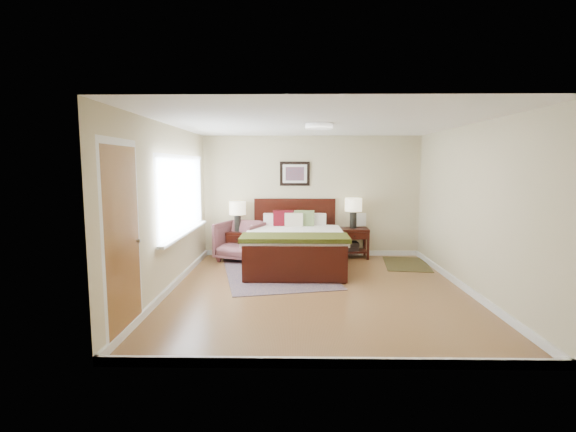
% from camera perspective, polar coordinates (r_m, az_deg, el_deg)
% --- Properties ---
extents(floor, '(5.00, 5.00, 0.00)m').
position_cam_1_polar(floor, '(6.49, 4.06, -10.02)').
color(floor, brown).
rests_on(floor, ground).
extents(back_wall, '(4.50, 0.04, 2.50)m').
position_cam_1_polar(back_wall, '(8.73, 3.23, 2.71)').
color(back_wall, '#C0B38B').
rests_on(back_wall, ground).
extents(front_wall, '(4.50, 0.04, 2.50)m').
position_cam_1_polar(front_wall, '(3.77, 6.30, -2.86)').
color(front_wall, '#C0B38B').
rests_on(front_wall, ground).
extents(left_wall, '(0.04, 5.00, 2.50)m').
position_cam_1_polar(left_wall, '(6.51, -16.02, 1.02)').
color(left_wall, '#C0B38B').
rests_on(left_wall, ground).
extents(right_wall, '(0.04, 5.00, 2.50)m').
position_cam_1_polar(right_wall, '(6.75, 23.59, 0.91)').
color(right_wall, '#C0B38B').
rests_on(right_wall, ground).
extents(ceiling, '(4.50, 5.00, 0.02)m').
position_cam_1_polar(ceiling, '(6.24, 4.26, 12.53)').
color(ceiling, white).
rests_on(ceiling, back_wall).
extents(window, '(0.11, 2.72, 1.32)m').
position_cam_1_polar(window, '(7.16, -14.02, 2.61)').
color(window, silver).
rests_on(window, left_wall).
extents(door, '(0.06, 1.00, 2.18)m').
position_cam_1_polar(door, '(4.90, -21.67, -3.17)').
color(door, silver).
rests_on(door, ground).
extents(ceil_fixture, '(0.44, 0.44, 0.08)m').
position_cam_1_polar(ceil_fixture, '(6.24, 4.26, 12.21)').
color(ceil_fixture, white).
rests_on(ceil_fixture, ceiling).
extents(bed, '(1.81, 2.20, 1.18)m').
position_cam_1_polar(bed, '(7.73, 0.92, -3.08)').
color(bed, black).
rests_on(bed, ground).
extents(wall_art, '(0.62, 0.05, 0.50)m').
position_cam_1_polar(wall_art, '(8.67, 0.94, 5.80)').
color(wall_art, black).
rests_on(wall_art, back_wall).
extents(nightstand_left, '(0.45, 0.41, 0.54)m').
position_cam_1_polar(nightstand_left, '(8.65, -6.88, -2.90)').
color(nightstand_left, black).
rests_on(nightstand_left, ground).
extents(nightstand_right, '(0.62, 0.46, 0.61)m').
position_cam_1_polar(nightstand_right, '(8.67, 8.86, -3.24)').
color(nightstand_right, black).
rests_on(nightstand_right, ground).
extents(lamp_left, '(0.34, 0.34, 0.61)m').
position_cam_1_polar(lamp_left, '(8.60, -6.92, 0.73)').
color(lamp_left, black).
rests_on(lamp_left, nightstand_left).
extents(lamp_right, '(0.34, 0.34, 0.61)m').
position_cam_1_polar(lamp_right, '(8.59, 8.93, 1.18)').
color(lamp_right, black).
rests_on(lamp_right, nightstand_right).
extents(armchair, '(1.09, 1.11, 0.78)m').
position_cam_1_polar(armchair, '(8.40, -6.46, -3.40)').
color(armchair, brown).
rests_on(armchair, ground).
extents(rug_persian, '(2.24, 2.79, 0.01)m').
position_cam_1_polar(rug_persian, '(7.43, -1.51, -7.76)').
color(rug_persian, '#0C0F3C').
rests_on(rug_persian, ground).
extents(rug_navy, '(0.95, 1.30, 0.01)m').
position_cam_1_polar(rug_navy, '(8.38, 15.88, -6.33)').
color(rug_navy, black).
rests_on(rug_navy, ground).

